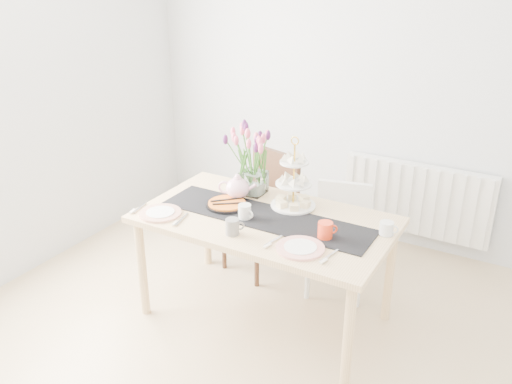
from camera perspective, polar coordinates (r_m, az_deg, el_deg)
The scene contains 16 objects.
room_shell at distance 2.57m, azimuth -4.75°, elevation 1.30°, with size 4.50×4.50×4.50m.
radiator at distance 4.61m, azimuth 16.51°, elevation -0.71°, with size 1.20×0.08×0.60m, color white.
dining_table at distance 3.47m, azimuth 0.98°, elevation -3.81°, with size 1.60×0.90×0.75m.
chair_brown at distance 4.14m, azimuth 0.94°, elevation -1.09°, with size 0.56×0.56×0.93m.
chair_white at distance 3.97m, azimuth 8.88°, elevation -3.96°, with size 0.47×0.47×0.79m.
table_runner at distance 3.43m, azimuth 0.99°, elevation -2.61°, with size 1.40×0.35×0.01m, color black.
tulip_vase at distance 3.66m, azimuth -0.31°, elevation 4.49°, with size 0.59×0.59×0.50m.
cake_stand at distance 3.53m, azimuth 3.96°, elevation 0.24°, with size 0.30×0.30×0.43m.
teapot at distance 3.66m, azimuth -1.95°, elevation 0.40°, with size 0.26×0.21×0.17m, color silver, non-canonical shape.
cream_jug at distance 3.30m, azimuth 13.57°, elevation -3.75°, with size 0.08×0.08×0.08m, color silver.
tart_tin at distance 3.57m, azimuth -3.08°, elevation -1.34°, with size 0.28×0.28×0.03m.
mug_grey at distance 3.21m, azimuth -2.51°, elevation -3.68°, with size 0.08×0.08×0.10m, color slate.
mug_white at distance 3.39m, azimuth -1.20°, elevation -2.12°, with size 0.08×0.08×0.10m, color silver.
mug_orange at distance 3.19m, azimuth 7.29°, elevation -4.04°, with size 0.09×0.09×0.10m, color red.
plate_left at distance 3.53m, azimuth -10.04°, elevation -2.20°, with size 0.27×0.27×0.01m, color silver.
plate_right at distance 3.08m, azimuth 4.69°, elevation -5.89°, with size 0.28×0.28×0.01m, color white.
Camera 1 is at (1.36, -1.95, 2.27)m, focal length 38.00 mm.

